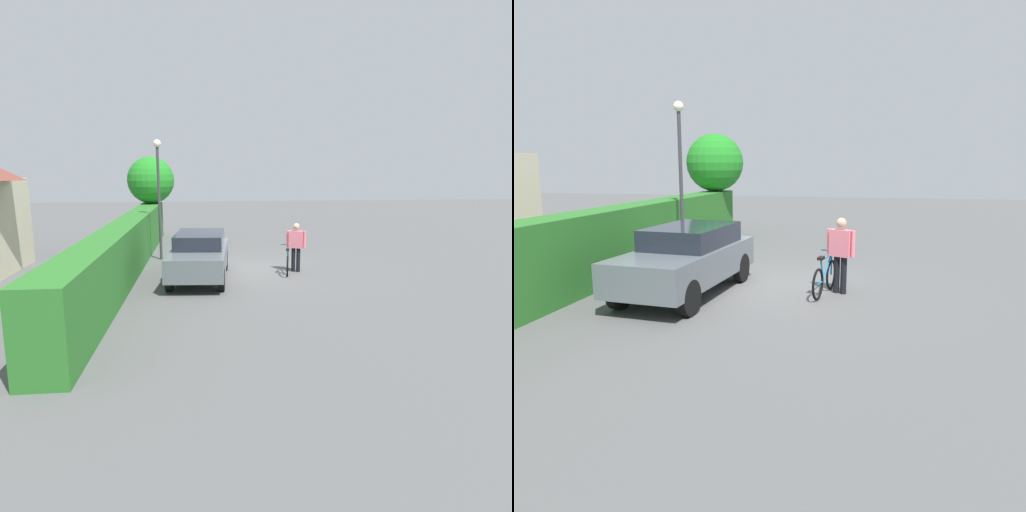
# 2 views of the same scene
# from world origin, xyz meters

# --- Properties ---
(ground_plane) EXTENTS (60.00, 60.00, 0.00)m
(ground_plane) POSITION_xyz_m (0.00, 0.00, 0.00)
(ground_plane) COLOR #545454
(hedge_row) EXTENTS (16.59, 0.90, 1.66)m
(hedge_row) POSITION_xyz_m (0.00, 3.86, 0.83)
(hedge_row) COLOR #296B26
(hedge_row) RESTS_ON ground
(parked_car_near) EXTENTS (4.03, 1.92, 1.41)m
(parked_car_near) POSITION_xyz_m (-1.14, 1.49, 0.76)
(parked_car_near) COLOR slate
(parked_car_near) RESTS_ON ground
(bicycle) EXTENTS (1.58, 0.51, 0.87)m
(bicycle) POSITION_xyz_m (-0.60, -1.33, 0.36)
(bicycle) COLOR black
(bicycle) RESTS_ON ground
(person_rider) EXTENTS (0.37, 0.60, 1.60)m
(person_rider) POSITION_xyz_m (-0.43, -1.64, 0.93)
(person_rider) COLOR black
(person_rider) RESTS_ON ground
(street_lamp) EXTENTS (0.28, 0.28, 4.35)m
(street_lamp) POSITION_xyz_m (2.07, 2.96, 2.80)
(street_lamp) COLOR #38383D
(street_lamp) RESTS_ON ground
(tree_kerbside) EXTENTS (2.19, 2.19, 3.85)m
(tree_kerbside) POSITION_xyz_m (7.42, 3.83, 2.73)
(tree_kerbside) COLOR brown
(tree_kerbside) RESTS_ON ground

